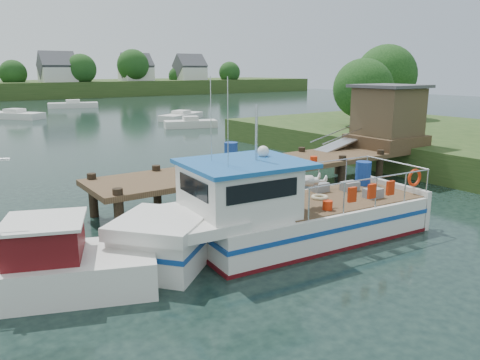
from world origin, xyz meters
TOP-DOWN VIEW (x-y plane):
  - ground_plane at (0.00, 0.00)m, footprint 160.00×160.00m
  - dock at (6.51, 0.01)m, footprint 16.60×3.00m
  - lobster_boat at (-1.85, -4.61)m, footprint 10.54×3.78m
  - work_boat at (-9.01, -3.69)m, footprint 7.07×4.21m
  - moored_far at (7.68, 51.61)m, footprint 6.85×3.78m
  - moored_b at (10.16, 22.58)m, footprint 4.98×3.03m
  - moored_c at (12.85, 29.51)m, footprint 6.20×4.93m
  - moored_d at (-1.59, 40.28)m, footprint 5.57×6.28m

SIDE VIEW (x-z plane):
  - ground_plane at x=0.00m, z-range 0.00..0.00m
  - moored_c at x=12.85m, z-range -0.12..0.83m
  - moored_b at x=10.16m, z-range -0.13..0.91m
  - moored_d at x=-1.59m, z-range -0.14..0.93m
  - moored_far at x=7.68m, z-range -0.14..0.96m
  - work_boat at x=-9.01m, z-range -1.29..2.49m
  - lobster_boat at x=-1.85m, z-range -1.61..3.44m
  - dock at x=6.51m, z-range -0.15..4.63m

